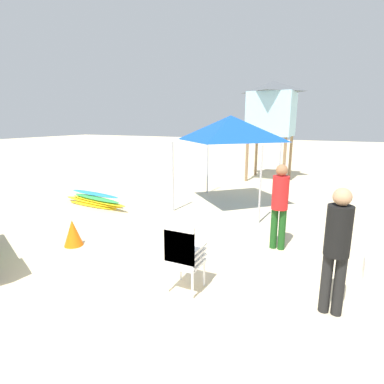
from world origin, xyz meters
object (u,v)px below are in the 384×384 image
(lifeguard_near_center, at_px, (280,201))
(cooler_box, at_px, (384,271))
(popup_canopy, at_px, (231,128))
(traffic_cone_near, at_px, (73,233))
(lifeguard_tower, at_px, (272,109))
(lifeguard_near_right, at_px, (337,243))
(stacked_plastic_chairs, at_px, (183,252))
(surfboard_pile, at_px, (95,200))

(lifeguard_near_center, xyz_separation_m, cooler_box, (1.82, -0.56, -0.83))
(popup_canopy, distance_m, traffic_cone_near, 5.21)
(lifeguard_tower, bearing_deg, lifeguard_near_right, -72.80)
(stacked_plastic_chairs, height_order, lifeguard_tower, lifeguard_tower)
(lifeguard_near_right, bearing_deg, lifeguard_near_center, 119.67)
(lifeguard_near_center, distance_m, lifeguard_near_right, 2.17)
(surfboard_pile, height_order, lifeguard_tower, lifeguard_tower)
(traffic_cone_near, bearing_deg, lifeguard_near_right, -2.05)
(stacked_plastic_chairs, relative_size, lifeguard_near_center, 0.64)
(lifeguard_near_center, relative_size, lifeguard_near_right, 0.99)
(lifeguard_near_right, height_order, traffic_cone_near, lifeguard_near_right)
(lifeguard_tower, height_order, cooler_box, lifeguard_tower)
(popup_canopy, height_order, lifeguard_tower, lifeguard_tower)
(surfboard_pile, distance_m, traffic_cone_near, 3.07)
(surfboard_pile, xyz_separation_m, cooler_box, (7.45, -1.37, -0.03))
(stacked_plastic_chairs, distance_m, lifeguard_near_center, 2.52)
(stacked_plastic_chairs, bearing_deg, lifeguard_near_center, 67.22)
(lifeguard_near_right, bearing_deg, lifeguard_tower, 107.20)
(lifeguard_tower, relative_size, cooler_box, 7.21)
(popup_canopy, xyz_separation_m, cooler_box, (3.81, -3.25, -2.17))
(surfboard_pile, height_order, popup_canopy, popup_canopy)
(surfboard_pile, relative_size, cooler_box, 4.65)
(lifeguard_tower, bearing_deg, cooler_box, -65.69)
(lifeguard_near_center, bearing_deg, popup_canopy, 126.54)
(lifeguard_near_right, bearing_deg, traffic_cone_near, 177.95)
(lifeguard_tower, distance_m, cooler_box, 9.37)
(cooler_box, bearing_deg, traffic_cone_near, -168.59)
(lifeguard_tower, bearing_deg, lifeguard_near_center, -76.26)
(popup_canopy, distance_m, cooler_box, 5.46)
(surfboard_pile, xyz_separation_m, lifeguard_near_right, (6.70, -2.69, 0.81))
(stacked_plastic_chairs, height_order, popup_canopy, popup_canopy)
(stacked_plastic_chairs, xyz_separation_m, cooler_box, (2.79, 1.73, -0.48))
(lifeguard_near_center, relative_size, cooler_box, 3.01)
(cooler_box, bearing_deg, surfboard_pile, 169.62)
(stacked_plastic_chairs, distance_m, popup_canopy, 5.36)
(stacked_plastic_chairs, distance_m, cooler_box, 3.32)
(traffic_cone_near, relative_size, cooler_box, 0.97)
(lifeguard_tower, bearing_deg, traffic_cone_near, -102.28)
(stacked_plastic_chairs, xyz_separation_m, lifeguard_tower, (-0.88, 9.86, 2.39))
(lifeguard_tower, xyz_separation_m, cooler_box, (3.67, -8.13, -2.87))
(lifeguard_near_right, relative_size, popup_canopy, 0.65)
(stacked_plastic_chairs, relative_size, surfboard_pile, 0.41)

